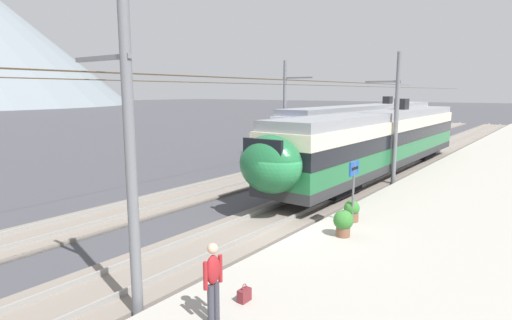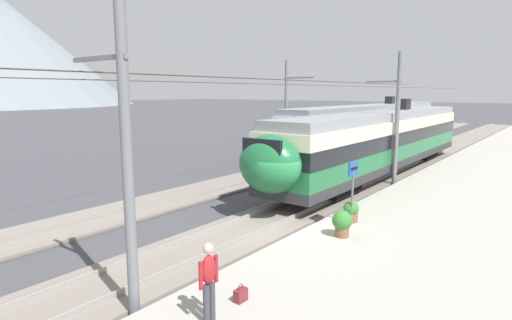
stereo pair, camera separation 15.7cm
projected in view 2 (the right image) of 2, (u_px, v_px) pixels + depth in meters
The scene contains 14 objects.
ground_plane at pixel (285, 235), 14.76m from camera, with size 400.00×400.00×0.00m, color #424247.
platform_slab at pixel (426, 264), 11.87m from camera, with size 120.00×8.26×0.33m, color #A39E93.
track_near at pixel (255, 226), 15.55m from camera, with size 120.00×3.00×0.28m.
track_far at pixel (159, 203), 18.82m from camera, with size 120.00×3.00×0.28m.
train_near_platform at pixel (379, 139), 24.63m from camera, with size 23.78×2.91×4.27m.
train_far_track at pixel (370, 123), 37.24m from camera, with size 29.01×2.87×4.27m.
catenary_mast_west at pixel (123, 141), 8.84m from camera, with size 44.24×1.93×7.63m.
catenary_mast_mid at pixel (395, 117), 21.99m from camera, with size 44.24×1.93×7.03m.
catenary_mast_far_side at pixel (288, 108), 29.92m from camera, with size 44.24×2.37×7.17m.
platform_sign at pixel (353, 178), 14.73m from camera, with size 0.70×0.08×2.26m.
passenger_walking at pixel (209, 278), 8.45m from camera, with size 0.53×0.22×1.69m.
handbag_beside_passenger at pixel (241, 295), 9.41m from camera, with size 0.32×0.18×0.42m.
potted_plant_platform_edge at pixel (351, 210), 15.16m from camera, with size 0.56×0.56×0.79m.
potted_plant_by_shelter at pixel (342, 222), 13.57m from camera, with size 0.65×0.65×0.88m.
Camera 2 is at (-11.86, -7.75, 5.00)m, focal length 29.38 mm.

